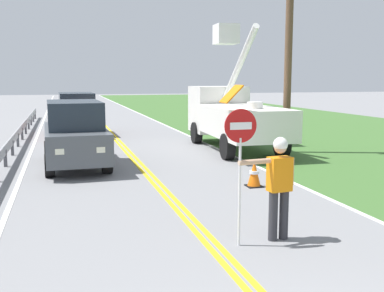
% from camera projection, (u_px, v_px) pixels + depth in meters
% --- Properties ---
extents(grass_verge_right, '(16.00, 110.00, 0.01)m').
position_uv_depth(grass_verge_right, '(325.00, 130.00, 25.62)').
color(grass_verge_right, '#3D662D').
rests_on(grass_verge_right, ground).
extents(centerline_yellow_left, '(0.11, 110.00, 0.01)m').
position_uv_depth(centerline_yellow_left, '(112.00, 137.00, 22.49)').
color(centerline_yellow_left, yellow).
rests_on(centerline_yellow_left, ground).
extents(centerline_yellow_right, '(0.11, 110.00, 0.01)m').
position_uv_depth(centerline_yellow_right, '(116.00, 137.00, 22.54)').
color(centerline_yellow_right, yellow).
rests_on(centerline_yellow_right, ground).
extents(edge_line_right, '(0.12, 110.00, 0.01)m').
position_uv_depth(edge_line_right, '(186.00, 134.00, 23.48)').
color(edge_line_right, silver).
rests_on(edge_line_right, ground).
extents(edge_line_left, '(0.12, 110.00, 0.01)m').
position_uv_depth(edge_line_left, '(36.00, 139.00, 21.55)').
color(edge_line_left, silver).
rests_on(edge_line_left, ground).
extents(flagger_worker, '(1.08, 0.28, 1.83)m').
position_uv_depth(flagger_worker, '(279.00, 182.00, 8.05)').
color(flagger_worker, '#2D2D33').
rests_on(flagger_worker, ground).
extents(stop_sign_paddle, '(0.56, 0.04, 2.33)m').
position_uv_depth(stop_sign_paddle, '(240.00, 146.00, 7.67)').
color(stop_sign_paddle, silver).
rests_on(stop_sign_paddle, ground).
extents(utility_bucket_truck, '(2.83, 6.87, 5.01)m').
position_uv_depth(utility_bucket_truck, '(232.00, 114.00, 18.72)').
color(utility_bucket_truck, white).
rests_on(utility_bucket_truck, ground).
extents(oncoming_suv_nearest, '(2.04, 4.66, 2.10)m').
position_uv_depth(oncoming_suv_nearest, '(75.00, 134.00, 14.85)').
color(oncoming_suv_nearest, '#4C5156').
rests_on(oncoming_suv_nearest, ground).
extents(oncoming_suv_second, '(2.01, 4.65, 2.10)m').
position_uv_depth(oncoming_suv_second, '(77.00, 114.00, 23.13)').
color(oncoming_suv_second, maroon).
rests_on(oncoming_suv_second, ground).
extents(utility_pole_near, '(1.80, 0.28, 8.23)m').
position_uv_depth(utility_pole_near, '(289.00, 38.00, 17.24)').
color(utility_pole_near, brown).
rests_on(utility_pole_near, ground).
extents(traffic_cone_lead, '(0.40, 0.40, 0.70)m').
position_uv_depth(traffic_cone_lead, '(254.00, 174.00, 12.15)').
color(traffic_cone_lead, orange).
rests_on(traffic_cone_lead, ground).
extents(guardrail_left_shoulder, '(0.10, 32.00, 0.71)m').
position_uv_depth(guardrail_left_shoulder, '(15.00, 138.00, 18.12)').
color(guardrail_left_shoulder, '#9EA0A3').
rests_on(guardrail_left_shoulder, ground).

